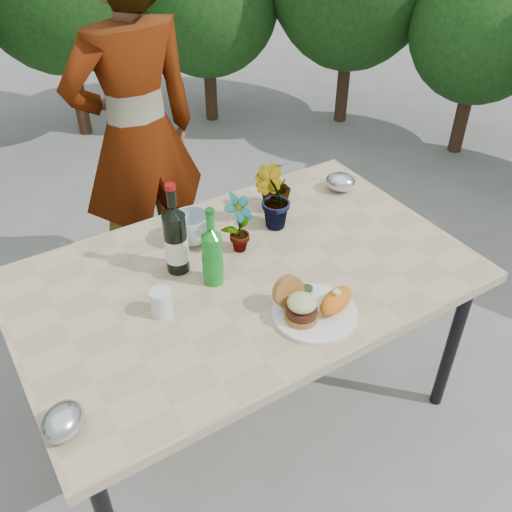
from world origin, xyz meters
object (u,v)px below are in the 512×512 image
patio_table (244,285)px  dinner_plate (315,313)px  wine_bottle (176,240)px  person (138,137)px

patio_table → dinner_plate: dinner_plate is taller
dinner_plate → wine_bottle: wine_bottle is taller
patio_table → wine_bottle: 0.30m
patio_table → dinner_plate: bearing=-74.6°
dinner_plate → person: bearing=92.8°
patio_table → wine_bottle: bearing=142.1°
patio_table → dinner_plate: size_ratio=5.71×
person → dinner_plate: bearing=90.1°
dinner_plate → wine_bottle: size_ratio=0.80×
wine_bottle → dinner_plate: bearing=-37.5°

